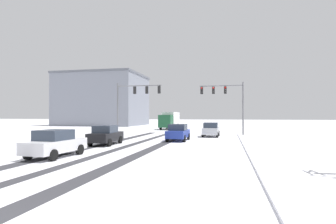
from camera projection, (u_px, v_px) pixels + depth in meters
name	position (u px, v px, depth m)	size (l,w,h in m)	color
wheel_track_left_lane	(97.00, 146.00, 22.29)	(0.98, 34.59, 0.01)	#38383D
wheel_track_right_lane	(126.00, 147.00, 21.75)	(0.71, 34.59, 0.01)	#38383D
wheel_track_center	(155.00, 147.00, 21.25)	(0.90, 34.59, 0.01)	#38383D
sidewalk_kerb_right	(278.00, 152.00, 17.87)	(4.00, 34.59, 0.12)	white
traffic_signal_near_right	(225.00, 96.00, 33.61)	(5.31, 0.41, 6.50)	slate
traffic_signal_near_left	(135.00, 97.00, 33.94)	(5.77, 0.46, 6.50)	slate
car_silver_lead	(211.00, 130.00, 31.92)	(1.89, 4.13, 1.62)	#B7BABF
car_blue_second	(178.00, 132.00, 26.76)	(1.88, 4.12, 1.62)	#233899
car_black_third	(106.00, 135.00, 23.14)	(1.97, 4.17, 1.62)	black
car_white_fourth	(55.00, 143.00, 16.28)	(1.99, 4.18, 1.62)	silver
box_truck_delivery	(170.00, 120.00, 48.83)	(2.43, 7.45, 3.02)	#194C2D
office_building_far_left_block	(103.00, 100.00, 68.14)	(19.35, 16.07, 12.52)	gray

